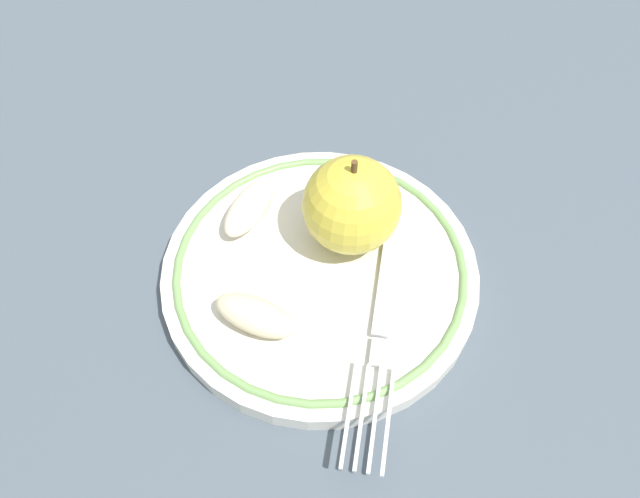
{
  "coord_description": "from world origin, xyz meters",
  "views": [
    {
      "loc": [
        0.13,
        -0.24,
        0.39
      ],
      "look_at": [
        0.02,
        -0.02,
        0.04
      ],
      "focal_mm": 35.0,
      "sensor_mm": 36.0,
      "label": 1
    }
  ],
  "objects_px": {
    "plate": "(320,272)",
    "apple_red_whole": "(352,205)",
    "fork": "(381,319)",
    "apple_slice_back": "(246,212)",
    "apple_slice_front": "(262,318)"
  },
  "relations": [
    {
      "from": "apple_slice_back",
      "to": "fork",
      "type": "bearing_deg",
      "value": -104.7
    },
    {
      "from": "plate",
      "to": "fork",
      "type": "height_order",
      "value": "fork"
    },
    {
      "from": "apple_red_whole",
      "to": "apple_slice_back",
      "type": "distance_m",
      "value": 0.08
    },
    {
      "from": "plate",
      "to": "apple_slice_back",
      "type": "distance_m",
      "value": 0.07
    },
    {
      "from": "apple_red_whole",
      "to": "fork",
      "type": "xyz_separation_m",
      "value": [
        0.05,
        -0.05,
        -0.03
      ]
    },
    {
      "from": "plate",
      "to": "fork",
      "type": "xyz_separation_m",
      "value": [
        0.06,
        -0.02,
        0.01
      ]
    },
    {
      "from": "apple_red_whole",
      "to": "apple_slice_back",
      "type": "height_order",
      "value": "apple_red_whole"
    },
    {
      "from": "apple_red_whole",
      "to": "fork",
      "type": "bearing_deg",
      "value": -48.68
    },
    {
      "from": "plate",
      "to": "fork",
      "type": "bearing_deg",
      "value": -20.77
    },
    {
      "from": "plate",
      "to": "apple_slice_front",
      "type": "relative_size",
      "value": 3.92
    },
    {
      "from": "plate",
      "to": "fork",
      "type": "relative_size",
      "value": 1.19
    },
    {
      "from": "plate",
      "to": "apple_red_whole",
      "type": "distance_m",
      "value": 0.06
    },
    {
      "from": "plate",
      "to": "apple_red_whole",
      "type": "height_order",
      "value": "apple_red_whole"
    },
    {
      "from": "apple_slice_back",
      "to": "plate",
      "type": "bearing_deg",
      "value": -100.03
    },
    {
      "from": "plate",
      "to": "apple_slice_front",
      "type": "xyz_separation_m",
      "value": [
        -0.01,
        -0.06,
        0.02
      ]
    }
  ]
}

